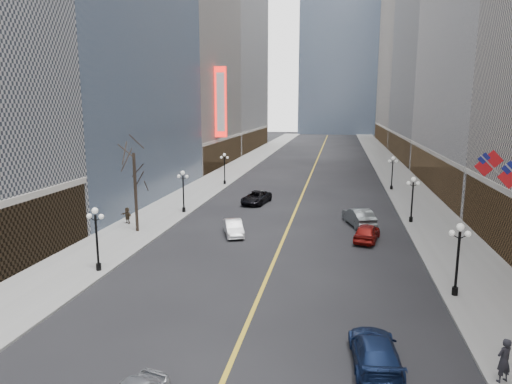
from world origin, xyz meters
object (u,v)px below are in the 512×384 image
at_px(streetlamp_east_1, 458,252).
at_px(ped_ne_corner, 504,360).
at_px(streetlamp_east_2, 413,195).
at_px(car_nb_far, 256,198).
at_px(car_nb_mid, 234,228).
at_px(streetlamp_west_1, 96,232).
at_px(car_sb_mid, 367,232).
at_px(streetlamp_west_2, 183,187).
at_px(car_sb_near, 375,351).
at_px(car_sb_far, 359,217).
at_px(streetlamp_east_3, 392,169).
at_px(streetlamp_west_3, 224,165).

height_order(streetlamp_east_1, ped_ne_corner, streetlamp_east_1).
distance_m(streetlamp_east_2, car_nb_far, 18.01).
relative_size(streetlamp_east_2, car_nb_mid, 1.08).
relative_size(streetlamp_west_1, car_sb_mid, 0.99).
relative_size(streetlamp_west_2, ped_ne_corner, 2.32).
xyz_separation_m(streetlamp_west_2, car_sb_near, (18.23, -26.58, -2.17)).
relative_size(car_sb_far, ped_ne_corner, 2.68).
distance_m(streetlamp_east_2, car_sb_far, 5.80).
distance_m(streetlamp_east_1, car_sb_mid, 12.19).
distance_m(streetlamp_west_2, car_nb_mid, 10.48).
bearing_deg(ped_ne_corner, car_nb_mid, -80.92).
height_order(car_sb_near, car_sb_mid, car_sb_mid).
bearing_deg(streetlamp_east_1, streetlamp_west_2, 142.67).
xyz_separation_m(car_nb_mid, ped_ne_corner, (16.17, -19.80, 0.43)).
bearing_deg(streetlamp_east_2, streetlamp_east_3, 90.00).
bearing_deg(streetlamp_west_1, streetlamp_west_3, 90.00).
bearing_deg(car_nb_mid, car_sb_far, 6.36).
xyz_separation_m(streetlamp_west_3, car_sb_near, (18.23, -44.58, -2.17)).
distance_m(streetlamp_east_3, streetlamp_west_2, 29.68).
distance_m(streetlamp_east_3, car_nb_far, 20.59).
distance_m(streetlamp_west_1, car_sb_near, 20.27).
bearing_deg(ped_ne_corner, car_sb_near, -35.35).
xyz_separation_m(car_sb_mid, car_sb_far, (-0.49, 5.19, 0.08)).
xyz_separation_m(streetlamp_east_2, car_nb_far, (-16.76, 6.24, -2.16)).
xyz_separation_m(streetlamp_west_3, car_sb_far, (18.46, -19.75, -2.04)).
xyz_separation_m(streetlamp_west_3, car_sb_mid, (18.94, -24.93, -2.12)).
bearing_deg(car_sb_far, car_nb_far, -52.05).
xyz_separation_m(streetlamp_east_1, car_nb_far, (-16.76, 24.24, -2.16)).
height_order(streetlamp_east_3, streetlamp_west_2, same).
bearing_deg(car_nb_far, streetlamp_west_2, -127.70).
distance_m(car_nb_mid, car_sb_near, 22.24).
bearing_deg(ped_ne_corner, car_sb_far, -109.12).
bearing_deg(streetlamp_west_3, streetlamp_east_3, 0.00).
distance_m(streetlamp_west_1, ped_ne_corner, 25.15).
relative_size(streetlamp_west_2, car_sb_near, 0.90).
xyz_separation_m(streetlamp_east_2, streetlamp_west_3, (-23.60, 18.00, 0.00)).
height_order(streetlamp_west_1, car_nb_far, streetlamp_west_1).
relative_size(streetlamp_east_1, car_nb_far, 0.85).
xyz_separation_m(car_nb_mid, car_sb_near, (11.01, -19.33, 0.04)).
relative_size(car_nb_mid, ped_ne_corner, 2.15).
height_order(streetlamp_west_3, ped_ne_corner, streetlamp_west_3).
bearing_deg(car_nb_mid, streetlamp_west_2, 115.10).
xyz_separation_m(streetlamp_west_1, streetlamp_west_3, (0.00, 36.00, 0.00)).
xyz_separation_m(streetlamp_east_1, car_sb_mid, (-4.66, 11.07, -2.12)).
relative_size(streetlamp_east_2, streetlamp_west_2, 1.00).
relative_size(streetlamp_west_2, car_nb_far, 0.85).
bearing_deg(car_nb_far, car_sb_far, -24.53).
bearing_deg(car_sb_mid, streetlamp_east_2, -111.83).
xyz_separation_m(streetlamp_west_1, car_nb_far, (6.84, 24.24, -2.16)).
bearing_deg(ped_ne_corner, car_sb_mid, -107.68).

